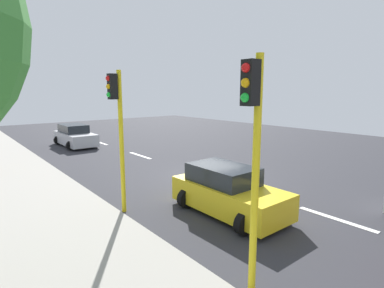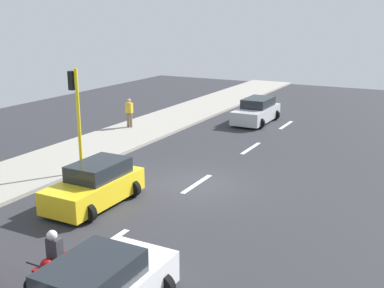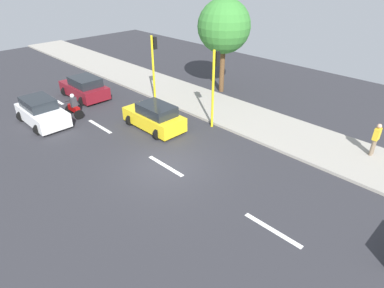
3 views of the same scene
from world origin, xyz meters
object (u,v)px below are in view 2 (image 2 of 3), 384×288
object	(u,v)px
car_yellow_cab	(95,185)
pedestrian_near_signal	(129,112)
car_silver	(256,111)
motorcycle	(52,265)
traffic_light_corner	(76,107)

from	to	relation	value
car_yellow_cab	pedestrian_near_signal	xyz separation A→B (m)	(5.62, -10.12, 0.35)
car_silver	motorcycle	distance (m)	20.37
car_silver	motorcycle	world-z (taller)	motorcycle
car_silver	car_yellow_cab	bearing A→B (deg)	88.81
motorcycle	pedestrian_near_signal	world-z (taller)	pedestrian_near_signal
motorcycle	car_yellow_cab	bearing A→B (deg)	-62.06
car_silver	motorcycle	size ratio (longest dim) A/B	2.81
car_yellow_cab	car_silver	distance (m)	15.42
pedestrian_near_signal	traffic_light_corner	world-z (taller)	traffic_light_corner
car_silver	traffic_light_corner	xyz separation A→B (m)	(2.94, 13.21, 2.22)
pedestrian_near_signal	car_yellow_cab	bearing A→B (deg)	119.06
car_yellow_cab	motorcycle	xyz separation A→B (m)	(-2.56, 4.82, -0.07)
car_yellow_cab	motorcycle	bearing A→B (deg)	117.94
car_yellow_cab	motorcycle	size ratio (longest dim) A/B	2.53
motorcycle	pedestrian_near_signal	bearing A→B (deg)	-61.30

